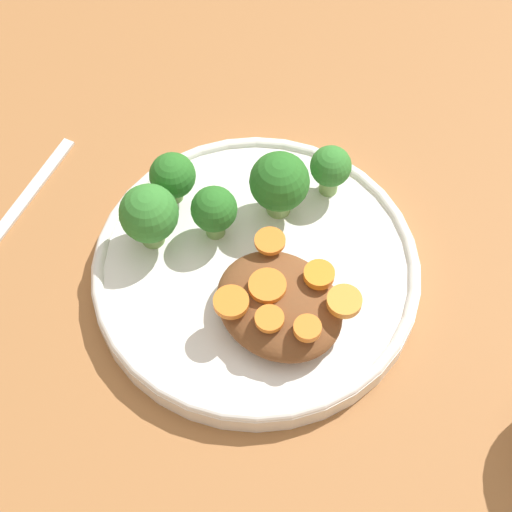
% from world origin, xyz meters
% --- Properties ---
extents(ground_plane, '(4.00, 4.00, 0.00)m').
position_xyz_m(ground_plane, '(0.00, 0.00, 0.00)').
color(ground_plane, '#9E6638').
extents(plate, '(0.25, 0.25, 0.02)m').
position_xyz_m(plate, '(0.00, 0.00, 0.01)').
color(plate, white).
rests_on(plate, ground_plane).
extents(stew_mound, '(0.10, 0.08, 0.03)m').
position_xyz_m(stew_mound, '(0.04, -0.02, 0.03)').
color(stew_mound, brown).
rests_on(stew_mound, plate).
extents(broccoli_floret_0, '(0.05, 0.05, 0.06)m').
position_xyz_m(broccoli_floret_0, '(-0.02, 0.05, 0.05)').
color(broccoli_floret_0, '#7FA85B').
rests_on(broccoli_floret_0, plate).
extents(broccoli_floret_1, '(0.04, 0.04, 0.05)m').
position_xyz_m(broccoli_floret_1, '(-0.04, -0.00, 0.05)').
color(broccoli_floret_1, '#759E51').
rests_on(broccoli_floret_1, plate).
extents(broccoli_floret_2, '(0.04, 0.04, 0.06)m').
position_xyz_m(broccoli_floret_2, '(-0.07, -0.04, 0.05)').
color(broccoli_floret_2, '#759E51').
rests_on(broccoli_floret_2, plate).
extents(broccoli_floret_3, '(0.04, 0.04, 0.05)m').
position_xyz_m(broccoli_floret_3, '(-0.09, 0.00, 0.05)').
color(broccoli_floret_3, '#759E51').
rests_on(broccoli_floret_3, plate).
extents(broccoli_floret_4, '(0.03, 0.03, 0.05)m').
position_xyz_m(broccoli_floret_4, '(-0.01, 0.09, 0.05)').
color(broccoli_floret_4, '#7FA85B').
rests_on(broccoli_floret_4, plate).
extents(carrot_slice_0, '(0.03, 0.03, 0.00)m').
position_xyz_m(carrot_slice_0, '(0.03, -0.02, 0.05)').
color(carrot_slice_0, orange).
rests_on(carrot_slice_0, stew_mound).
extents(carrot_slice_1, '(0.02, 0.02, 0.01)m').
position_xyz_m(carrot_slice_1, '(0.07, -0.02, 0.05)').
color(carrot_slice_1, orange).
rests_on(carrot_slice_1, stew_mound).
extents(carrot_slice_2, '(0.02, 0.02, 0.01)m').
position_xyz_m(carrot_slice_2, '(0.05, 0.01, 0.05)').
color(carrot_slice_2, orange).
rests_on(carrot_slice_2, stew_mound).
extents(carrot_slice_3, '(0.02, 0.02, 0.00)m').
position_xyz_m(carrot_slice_3, '(0.01, 0.01, 0.05)').
color(carrot_slice_3, orange).
rests_on(carrot_slice_3, stew_mound).
extents(carrot_slice_4, '(0.02, 0.02, 0.00)m').
position_xyz_m(carrot_slice_4, '(0.05, -0.04, 0.05)').
color(carrot_slice_4, orange).
rests_on(carrot_slice_4, stew_mound).
extents(carrot_slice_5, '(0.03, 0.03, 0.01)m').
position_xyz_m(carrot_slice_5, '(0.02, -0.05, 0.05)').
color(carrot_slice_5, orange).
rests_on(carrot_slice_5, stew_mound).
extents(carrot_slice_6, '(0.03, 0.03, 0.01)m').
position_xyz_m(carrot_slice_6, '(0.08, 0.01, 0.05)').
color(carrot_slice_6, orange).
rests_on(carrot_slice_6, stew_mound).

